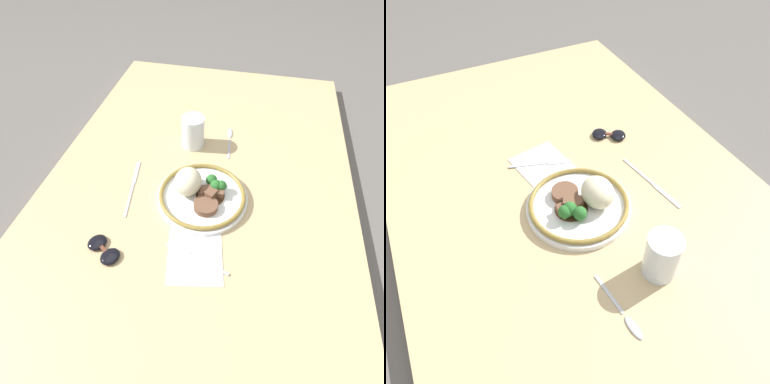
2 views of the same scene
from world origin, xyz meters
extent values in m
plane|color=#5B5651|center=(0.00, 0.00, 0.00)|extent=(8.00, 8.00, 0.00)
cube|color=tan|center=(0.00, 0.00, 0.02)|extent=(1.57, 0.91, 0.05)
cube|color=white|center=(-0.16, -0.04, 0.05)|extent=(0.18, 0.16, 0.00)
cylinder|color=white|center=(0.02, -0.03, 0.05)|extent=(0.26, 0.26, 0.02)
torus|color=olive|center=(0.02, -0.03, 0.07)|extent=(0.24, 0.24, 0.01)
ellipsoid|color=beige|center=(0.03, 0.02, 0.10)|extent=(0.09, 0.08, 0.07)
cylinder|color=brown|center=(-0.02, -0.04, 0.07)|extent=(0.07, 0.07, 0.02)
cylinder|color=#472D19|center=(0.02, -0.05, 0.06)|extent=(0.08, 0.08, 0.00)
cube|color=brown|center=(0.01, -0.05, 0.07)|extent=(0.02, 0.02, 0.02)
cube|color=brown|center=(0.02, -0.03, 0.07)|extent=(0.03, 0.03, 0.02)
cube|color=brown|center=(0.02, -0.07, 0.07)|extent=(0.02, 0.02, 0.02)
cube|color=brown|center=(0.02, -0.03, 0.07)|extent=(0.03, 0.03, 0.03)
cube|color=brown|center=(0.02, -0.04, 0.08)|extent=(0.04, 0.04, 0.03)
cube|color=brown|center=(0.01, -0.05, 0.08)|extent=(0.04, 0.04, 0.03)
cylinder|color=#568442|center=(0.04, -0.06, 0.07)|extent=(0.01, 0.01, 0.01)
sphere|color=#286628|center=(0.04, -0.06, 0.09)|extent=(0.03, 0.03, 0.03)
cylinder|color=#568442|center=(0.04, -0.07, 0.07)|extent=(0.01, 0.01, 0.01)
sphere|color=#286628|center=(0.04, -0.07, 0.09)|extent=(0.03, 0.03, 0.03)
cylinder|color=#568442|center=(0.06, -0.04, 0.07)|extent=(0.01, 0.01, 0.01)
sphere|color=#286628|center=(0.06, -0.04, 0.08)|extent=(0.03, 0.03, 0.03)
cylinder|color=yellow|center=(0.25, 0.05, 0.09)|extent=(0.06, 0.06, 0.08)
cylinder|color=silver|center=(0.25, 0.05, 0.10)|extent=(0.07, 0.07, 0.11)
cube|color=#B7B7BC|center=(-0.18, -0.08, 0.05)|extent=(0.04, 0.10, 0.00)
cube|color=#B7B7BC|center=(-0.16, 0.00, 0.05)|extent=(0.03, 0.07, 0.00)
cube|color=#B7B7BC|center=(-0.03, 0.18, 0.05)|extent=(0.13, 0.03, 0.00)
cube|color=#B7B7BC|center=(0.08, 0.19, 0.05)|extent=(0.09, 0.03, 0.00)
cube|color=#B7B7BC|center=(0.25, -0.07, 0.05)|extent=(0.10, 0.02, 0.00)
ellipsoid|color=#B7B7BC|center=(0.33, -0.06, 0.05)|extent=(0.05, 0.02, 0.01)
ellipsoid|color=black|center=(-0.21, 0.16, 0.05)|extent=(0.07, 0.06, 0.02)
ellipsoid|color=black|center=(-0.18, 0.20, 0.05)|extent=(0.07, 0.06, 0.02)
cube|color=brown|center=(-0.20, 0.18, 0.06)|extent=(0.02, 0.02, 0.00)
camera|label=1|loc=(-0.52, -0.11, 0.70)|focal=28.00mm
camera|label=2|loc=(0.56, -0.29, 0.74)|focal=35.00mm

